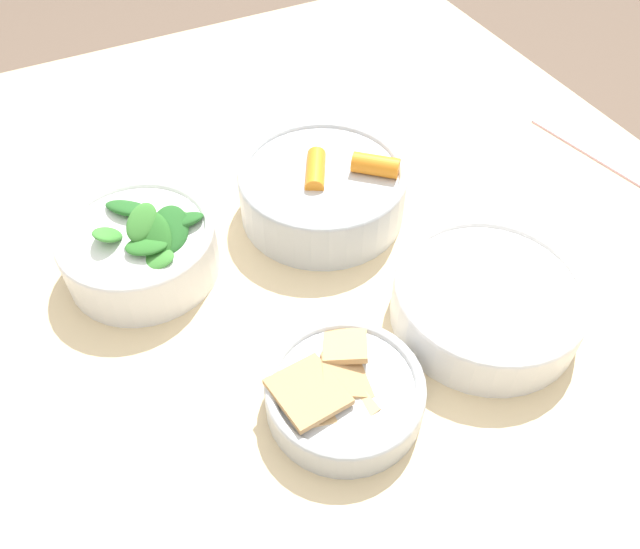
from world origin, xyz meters
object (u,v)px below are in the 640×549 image
at_px(bowl_carrots, 323,190).
at_px(ruler, 633,173).
at_px(bowl_beans_hotdog, 487,302).
at_px(bowl_cookies, 343,392).
at_px(bowl_greens, 141,247).

xyz_separation_m(bowl_carrots, ruler, (0.11, 0.37, -0.03)).
height_order(bowl_beans_hotdog, bowl_cookies, bowl_beans_hotdog).
relative_size(bowl_greens, bowl_cookies, 1.14).
height_order(bowl_greens, ruler, bowl_greens).
bearing_deg(bowl_greens, bowl_carrots, 88.74).
bearing_deg(bowl_cookies, bowl_beans_hotdog, 98.09).
relative_size(bowl_carrots, bowl_cookies, 1.34).
xyz_separation_m(bowl_greens, bowl_beans_hotdog, (0.21, 0.28, -0.01)).
bearing_deg(ruler, bowl_greens, -101.24).
xyz_separation_m(bowl_beans_hotdog, ruler, (-0.10, 0.30, -0.02)).
bearing_deg(bowl_beans_hotdog, bowl_cookies, -81.91).
bearing_deg(ruler, bowl_beans_hotdog, -71.73).
relative_size(bowl_greens, ruler, 0.54).
relative_size(bowl_beans_hotdog, ruler, 0.62).
distance_m(bowl_cookies, ruler, 0.48).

